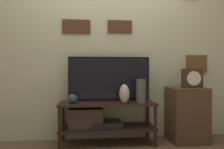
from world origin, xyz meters
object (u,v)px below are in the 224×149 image
vase_tall_ceramic (141,91)px  vase_urn_stoneware (124,94)px  mantel_clock (192,78)px  vase_round_glass (73,99)px  television (109,78)px

vase_tall_ceramic → vase_urn_stoneware: vase_tall_ceramic is taller
mantel_clock → vase_urn_stoneware: bearing=-174.7°
vase_round_glass → vase_urn_stoneware: 0.63m
vase_tall_ceramic → mantel_clock: bearing=6.4°
vase_round_glass → mantel_clock: size_ratio=0.45×
television → mantel_clock: bearing=-7.2°
television → vase_round_glass: 0.55m
television → vase_tall_ceramic: television is taller
vase_tall_ceramic → vase_urn_stoneware: bearing=-178.4°
television → mantel_clock: 1.08m
vase_round_glass → vase_urn_stoneware: bearing=-4.9°
television → vase_urn_stoneware: (0.16, -0.22, -0.18)m
vase_tall_ceramic → mantel_clock: 0.72m
vase_urn_stoneware → mantel_clock: bearing=5.3°
vase_round_glass → mantel_clock: (1.54, 0.03, 0.24)m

